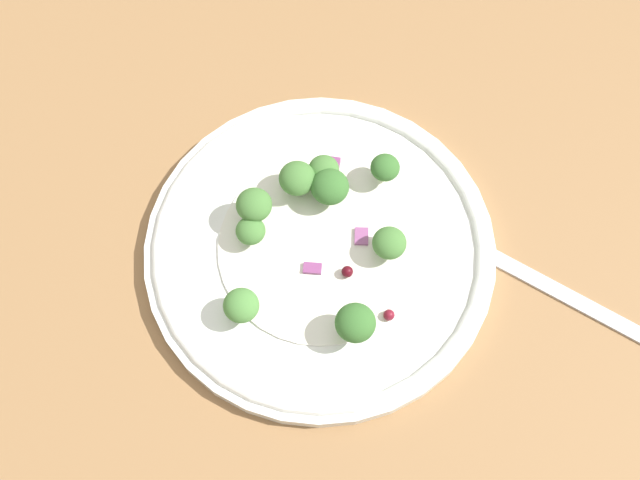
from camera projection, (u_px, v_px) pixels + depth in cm
name	position (u px, v px, depth cm)	size (l,w,h in cm)	color
ground_plane	(342.00, 246.00, 67.45)	(180.00, 180.00, 2.00)	olive
plate	(320.00, 249.00, 65.31)	(27.12, 27.12, 1.70)	white
dressing_pool	(320.00, 247.00, 64.91)	(15.73, 15.73, 0.20)	white
broccoli_floret_0	(241.00, 306.00, 61.24)	(2.65, 2.65, 2.68)	#ADD18E
broccoli_floret_1	(251.00, 231.00, 63.76)	(2.27, 2.27, 2.29)	#9EC684
broccoli_floret_2	(253.00, 208.00, 63.73)	(2.76, 2.76, 2.79)	#9EC684
broccoli_floret_3	(355.00, 323.00, 60.16)	(2.96, 2.96, 3.00)	#8EB77A
broccoli_floret_4	(385.00, 168.00, 65.42)	(2.29, 2.29, 2.32)	#ADD18E
broccoli_floret_5	(297.00, 179.00, 65.08)	(2.85, 2.85, 2.89)	#8EB77A
broccoli_floret_6	(330.00, 187.00, 64.81)	(2.97, 2.97, 3.01)	#ADD18E
broccoli_floret_7	(324.00, 170.00, 65.73)	(2.41, 2.41, 2.44)	#8EB77A
broccoli_floret_8	(389.00, 243.00, 63.22)	(2.59, 2.59, 2.62)	#9EC684
cranberry_0	(347.00, 272.00, 63.48)	(0.88, 0.88, 0.88)	#4C0A14
cranberry_1	(330.00, 174.00, 66.89)	(0.93, 0.93, 0.93)	maroon
cranberry_2	(389.00, 315.00, 62.30)	(0.85, 0.85, 0.85)	maroon
onion_bit_0	(361.00, 238.00, 64.98)	(1.39, 1.05, 0.40)	#934C84
onion_bit_1	(312.00, 269.00, 64.04)	(0.86, 1.40, 0.51)	#843D75
onion_bit_2	(334.00, 164.00, 67.13)	(1.01, 0.87, 0.59)	#843D75
fork	(537.00, 279.00, 64.99)	(7.89, 18.14, 0.50)	silver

